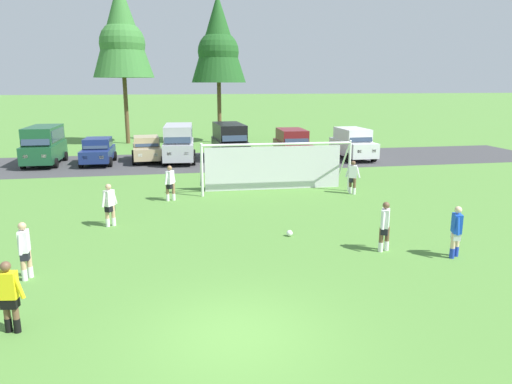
{
  "coord_description": "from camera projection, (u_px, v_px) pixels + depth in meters",
  "views": [
    {
      "loc": [
        -1.24,
        -9.23,
        5.34
      ],
      "look_at": [
        1.91,
        7.74,
        1.34
      ],
      "focal_mm": 33.31,
      "sensor_mm": 36.0,
      "label": 1
    }
  ],
  "objects": [
    {
      "name": "ground_plane",
      "position": [
        194.0,
        188.0,
        24.63
      ],
      "size": [
        400.0,
        400.0,
        0.0
      ],
      "primitive_type": "plane",
      "color": "#518438"
    },
    {
      "name": "soccer_goal",
      "position": [
        274.0,
        165.0,
        23.8
      ],
      "size": [
        7.46,
        2.11,
        2.57
      ],
      "color": "white",
      "rests_on": "ground"
    },
    {
      "name": "parked_car_slot_far_right",
      "position": [
        353.0,
        143.0,
        33.72
      ],
      "size": [
        2.21,
        4.63,
        2.16
      ],
      "color": "silver",
      "rests_on": "ground"
    },
    {
      "name": "parked_car_slot_center_left",
      "position": [
        147.0,
        149.0,
        32.67
      ],
      "size": [
        2.26,
        4.32,
        1.72
      ],
      "color": "tan",
      "rests_on": "ground"
    },
    {
      "name": "referee",
      "position": [
        9.0,
        297.0,
        10.22
      ],
      "size": [
        0.72,
        0.29,
        1.64
      ],
      "color": "brown",
      "rests_on": "ground"
    },
    {
      "name": "player_defender_far",
      "position": [
        456.0,
        232.0,
        14.67
      ],
      "size": [
        0.38,
        0.7,
        1.64
      ],
      "color": "beige",
      "rests_on": "ground"
    },
    {
      "name": "tree_left_edge",
      "position": [
        122.0,
        32.0,
        40.44
      ],
      "size": [
        5.17,
        5.17,
        13.78
      ],
      "color": "brown",
      "rests_on": "ground"
    },
    {
      "name": "soccer_ball",
      "position": [
        290.0,
        233.0,
        16.85
      ],
      "size": [
        0.22,
        0.22,
        0.22
      ],
      "color": "white",
      "rests_on": "ground"
    },
    {
      "name": "parked_car_slot_right",
      "position": [
        292.0,
        144.0,
        33.03
      ],
      "size": [
        2.28,
        4.67,
        2.16
      ],
      "color": "maroon",
      "rests_on": "ground"
    },
    {
      "name": "tree_mid_left",
      "position": [
        218.0,
        42.0,
        41.19
      ],
      "size": [
        4.79,
        4.79,
        12.77
      ],
      "color": "brown",
      "rests_on": "ground"
    },
    {
      "name": "player_winger_right",
      "position": [
        170.0,
        183.0,
        21.76
      ],
      "size": [
        0.54,
        0.62,
        1.64
      ],
      "color": "#936B4C",
      "rests_on": "ground"
    },
    {
      "name": "parked_car_slot_far_left",
      "position": [
        44.0,
        144.0,
        31.29
      ],
      "size": [
        2.22,
        4.81,
        2.52
      ],
      "color": "#194C2D",
      "rests_on": "ground"
    },
    {
      "name": "parked_car_slot_left",
      "position": [
        98.0,
        151.0,
        31.63
      ],
      "size": [
        2.08,
        4.22,
        1.72
      ],
      "color": "navy",
      "rests_on": "ground"
    },
    {
      "name": "player_trailing_back",
      "position": [
        385.0,
        227.0,
        15.21
      ],
      "size": [
        0.52,
        0.63,
        1.64
      ],
      "color": "brown",
      "rests_on": "ground"
    },
    {
      "name": "player_winger_left",
      "position": [
        25.0,
        251.0,
        13.03
      ],
      "size": [
        0.26,
        0.74,
        1.64
      ],
      "color": "tan",
      "rests_on": "ground"
    },
    {
      "name": "parking_lot_strip",
      "position": [
        187.0,
        162.0,
        32.6
      ],
      "size": [
        52.0,
        8.4,
        0.01
      ],
      "primitive_type": "cube",
      "color": "#3D3D3F",
      "rests_on": "ground"
    },
    {
      "name": "player_striker_near",
      "position": [
        353.0,
        177.0,
        23.11
      ],
      "size": [
        0.67,
        0.44,
        1.64
      ],
      "color": "brown",
      "rests_on": "ground"
    },
    {
      "name": "parked_car_slot_center",
      "position": [
        179.0,
        142.0,
        32.37
      ],
      "size": [
        2.41,
        4.91,
        2.52
      ],
      "color": "#B2B2BC",
      "rests_on": "ground"
    },
    {
      "name": "player_midfield_center",
      "position": [
        110.0,
        205.0,
        17.88
      ],
      "size": [
        0.56,
        0.6,
        1.64
      ],
      "color": "tan",
      "rests_on": "ground"
    },
    {
      "name": "parked_car_slot_center_right",
      "position": [
        230.0,
        141.0,
        33.33
      ],
      "size": [
        2.35,
        4.88,
        2.52
      ],
      "color": "black",
      "rests_on": "ground"
    }
  ]
}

